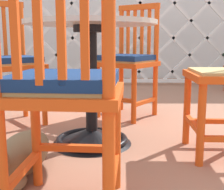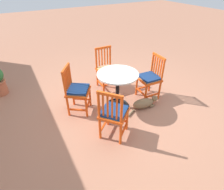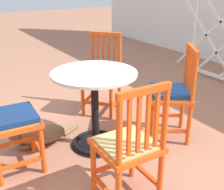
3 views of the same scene
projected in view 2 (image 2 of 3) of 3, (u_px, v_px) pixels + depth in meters
The scene contains 7 objects.
ground_plane at pixel (122, 104), 3.70m from camera, with size 24.00×24.00×0.00m, color #A36B51.
cafe_table at pixel (117, 94), 3.48m from camera, with size 0.76×0.76×0.73m.
orange_chair_near_fence at pixel (113, 114), 2.75m from camera, with size 0.56×0.56×0.91m.
orange_chair_tucked_in at pixel (150, 78), 3.66m from camera, with size 0.43×0.43×0.91m.
orange_chair_by_planter at pixel (106, 70), 4.01m from camera, with size 0.41×0.41×0.91m.
orange_chair_at_corner at pixel (77, 91), 3.28m from camera, with size 0.56×0.56×0.91m.
tabby_cat at pixel (145, 103), 3.56m from camera, with size 0.26×0.74×0.23m.
Camera 2 is at (-2.47, 1.63, 2.24)m, focal length 28.94 mm.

